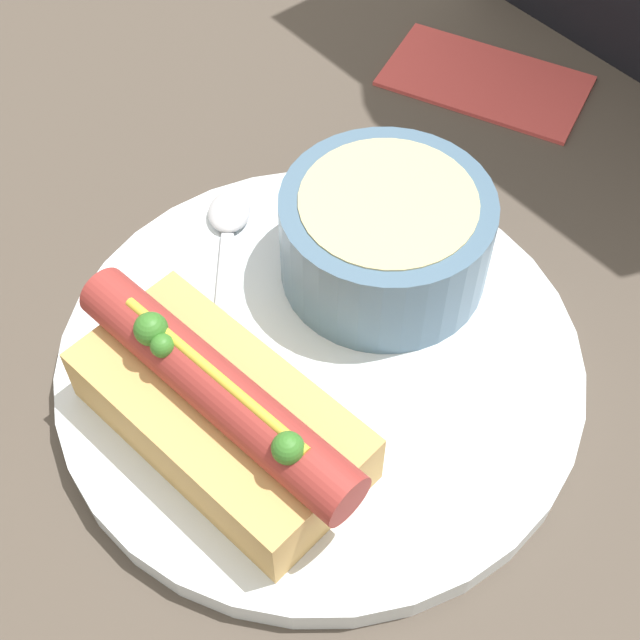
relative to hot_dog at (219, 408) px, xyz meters
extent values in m
plane|color=#4C4238|center=(-0.01, 0.07, -0.04)|extent=(4.00, 4.00, 0.00)
cylinder|color=white|center=(-0.01, 0.07, -0.03)|extent=(0.28, 0.28, 0.02)
cube|color=tan|center=(0.00, 0.00, -0.01)|extent=(0.16, 0.09, 0.04)
cylinder|color=#9E332D|center=(0.00, 0.00, 0.02)|extent=(0.17, 0.05, 0.03)
sphere|color=#387A28|center=(-0.03, -0.01, 0.03)|extent=(0.01, 0.01, 0.01)
sphere|color=#387A28|center=(0.05, 0.00, 0.03)|extent=(0.01, 0.01, 0.01)
sphere|color=#387A28|center=(-0.04, -0.01, 0.03)|extent=(0.02, 0.02, 0.02)
cylinder|color=gold|center=(0.00, 0.00, 0.03)|extent=(0.12, 0.02, 0.01)
cylinder|color=slate|center=(-0.03, 0.13, 0.00)|extent=(0.12, 0.12, 0.06)
cylinder|color=#D1C184|center=(-0.03, 0.13, 0.02)|extent=(0.10, 0.10, 0.02)
cube|color=#B7B7BC|center=(-0.05, 0.03, -0.02)|extent=(0.12, 0.10, 0.00)
ellipsoid|color=#B7B7BC|center=(-0.12, 0.09, -0.02)|extent=(0.04, 0.04, 0.01)
cube|color=#E04C47|center=(-0.12, 0.32, -0.04)|extent=(0.16, 0.13, 0.01)
camera|label=1|loc=(0.20, -0.10, 0.37)|focal=50.00mm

